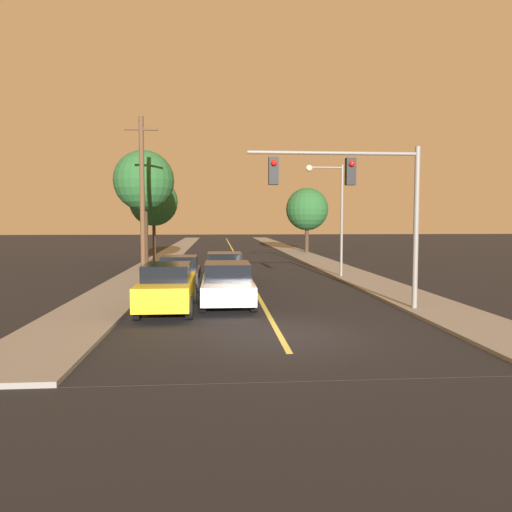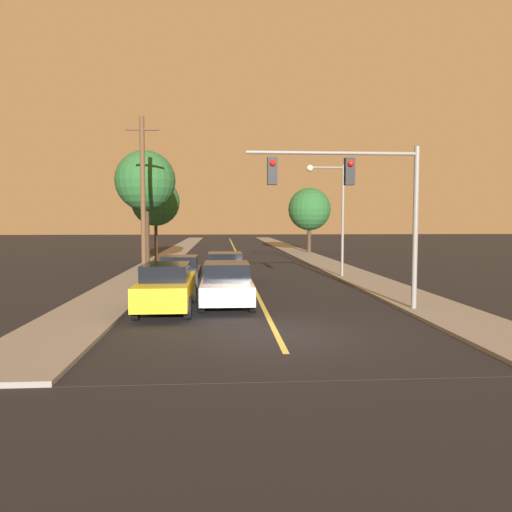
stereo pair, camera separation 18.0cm
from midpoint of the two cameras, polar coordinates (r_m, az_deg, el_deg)
ground_plane at (r=13.85m, az=2.76°, el=-9.00°), size 200.00×200.00×0.00m
road_surface at (r=49.53m, az=-2.17°, el=0.44°), size 9.41×80.00×0.01m
sidewalk_left at (r=49.69m, az=-9.05°, el=0.47°), size 2.50×80.00×0.12m
sidewalk_right at (r=50.07m, az=4.65°, el=0.53°), size 2.50×80.00×0.12m
car_near_lane_front at (r=18.44m, az=-3.11°, el=-3.18°), size 1.96×4.93×1.60m
car_near_lane_second at (r=24.98m, az=-3.36°, el=-1.30°), size 2.01×4.73×1.54m
car_outer_lane_front at (r=17.48m, az=-9.86°, el=-3.46°), size 1.85×5.09×1.66m
car_outer_lane_second at (r=22.96m, az=-8.47°, el=-1.86°), size 1.92×3.90×1.54m
traffic_signal_mast at (r=17.25m, az=11.89°, el=7.28°), size 5.87×0.42×5.51m
streetlamp_right at (r=27.27m, az=8.97°, el=6.02°), size 2.06×0.36×6.00m
utility_pole_left at (r=25.08m, az=-12.59°, el=6.63°), size 1.60×0.24×8.03m
tree_left_near at (r=31.44m, az=-12.37°, el=8.32°), size 3.67×3.67×7.28m
tree_left_far at (r=37.73m, az=-11.28°, el=6.07°), size 3.55×3.55×6.17m
tree_right_near at (r=48.16m, az=6.23°, el=5.33°), size 4.05×4.05×6.14m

